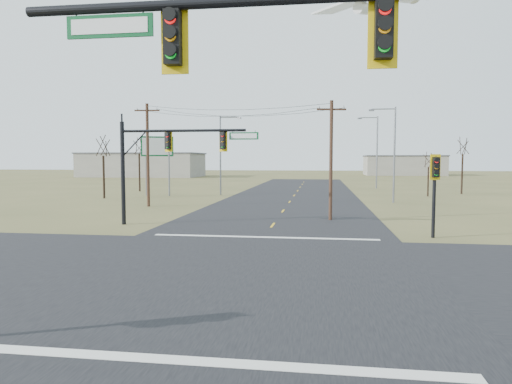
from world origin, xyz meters
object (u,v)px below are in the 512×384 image
at_px(streetlight_b, 375,148).
at_px(bare_tree_c, 429,159).
at_px(mast_arm_far, 170,150).
at_px(streetlight_a, 392,149).
at_px(mast_arm_near, 408,79).
at_px(pedestal_signal_ne, 435,177).
at_px(highway_sign, 157,154).
at_px(utility_pole_near, 331,158).
at_px(bare_tree_b, 139,146).
at_px(utility_pole_far, 148,153).
at_px(bare_tree_a, 103,145).
at_px(bare_tree_d, 463,145).
at_px(streetlight_c, 222,151).

distance_m(streetlight_b, bare_tree_c, 14.59).
relative_size(mast_arm_far, streetlight_a, 0.97).
distance_m(mast_arm_near, pedestal_signal_ne, 16.84).
bearing_deg(highway_sign, mast_arm_near, -87.09).
bearing_deg(utility_pole_near, bare_tree_c, 62.76).
relative_size(streetlight_b, bare_tree_b, 1.40).
height_order(utility_pole_far, highway_sign, utility_pole_far).
relative_size(bare_tree_a, bare_tree_d, 0.99).
height_order(mast_arm_near, streetlight_b, streetlight_b).
distance_m(streetlight_b, streetlight_c, 24.34).
relative_size(mast_arm_near, bare_tree_c, 2.10).
height_order(pedestal_signal_ne, streetlight_a, streetlight_a).
distance_m(mast_arm_far, streetlight_a, 23.80).
bearing_deg(streetlight_c, utility_pole_far, -80.90).
distance_m(mast_arm_far, bare_tree_b, 32.68).
height_order(utility_pole_far, streetlight_b, streetlight_b).
bearing_deg(streetlight_b, bare_tree_b, -173.78).
height_order(mast_arm_near, bare_tree_a, mast_arm_near).
bearing_deg(pedestal_signal_ne, bare_tree_a, 132.63).
distance_m(utility_pole_far, bare_tree_c, 30.93).
bearing_deg(bare_tree_c, highway_sign, -173.21).
height_order(mast_arm_far, pedestal_signal_ne, mast_arm_far).
relative_size(streetlight_a, bare_tree_a, 1.28).
relative_size(utility_pole_near, utility_pole_far, 0.90).
bearing_deg(streetlight_b, highway_sign, -158.26).
bearing_deg(bare_tree_c, mast_arm_far, -129.50).
xyz_separation_m(streetlight_b, bare_tree_a, (-30.72, -21.31, -0.14)).
height_order(utility_pole_far, bare_tree_d, utility_pole_far).
height_order(pedestal_signal_ne, streetlight_b, streetlight_b).
xyz_separation_m(highway_sign, bare_tree_d, (35.27, 8.06, 1.10)).
distance_m(streetlight_c, bare_tree_c, 23.46).
distance_m(streetlight_b, bare_tree_d, 13.13).
height_order(pedestal_signal_ne, bare_tree_c, bare_tree_c).
relative_size(mast_arm_far, bare_tree_c, 1.66).
bearing_deg(streetlight_c, mast_arm_far, -61.31).
height_order(streetlight_b, bare_tree_c, streetlight_b).
bearing_deg(streetlight_a, pedestal_signal_ne, -90.60).
relative_size(mast_arm_near, highway_sign, 1.65).
bearing_deg(bare_tree_b, streetlight_c, -21.11).
distance_m(bare_tree_a, bare_tree_c, 35.77).
height_order(mast_arm_far, utility_pole_near, utility_pole_near).
xyz_separation_m(streetlight_c, bare_tree_a, (-11.55, -6.34, 0.49)).
relative_size(mast_arm_near, streetlight_b, 1.08).
relative_size(streetlight_b, bare_tree_a, 1.44).
bearing_deg(bare_tree_d, bare_tree_a, -163.39).
relative_size(mast_arm_far, bare_tree_a, 1.23).
bearing_deg(bare_tree_c, bare_tree_d, 42.15).
xyz_separation_m(streetlight_a, streetlight_b, (1.02, 22.22, 0.67)).
xyz_separation_m(streetlight_b, streetlight_c, (-19.18, -14.97, -0.63)).
bearing_deg(streetlight_a, highway_sign, 171.12).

